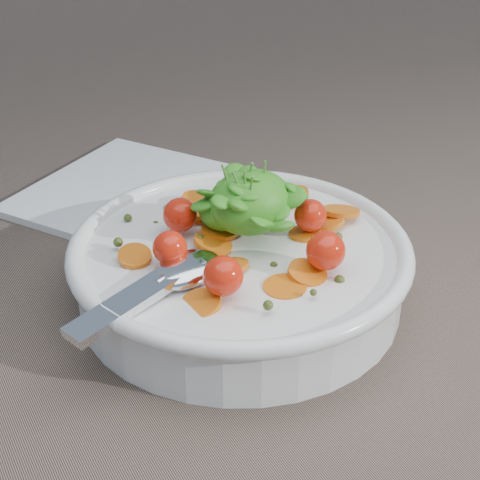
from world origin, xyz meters
TOP-DOWN VIEW (x-y plane):
  - ground at (0.00, 0.00)m, footprint 6.00×6.00m
  - bowl at (0.00, 0.01)m, footprint 0.26×0.24m
  - napkin at (-0.01, 0.21)m, footprint 0.24×0.23m

SIDE VIEW (x-z plane):
  - ground at x=0.00m, z-range 0.00..0.00m
  - napkin at x=-0.01m, z-range 0.00..0.01m
  - bowl at x=0.00m, z-range -0.02..0.08m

